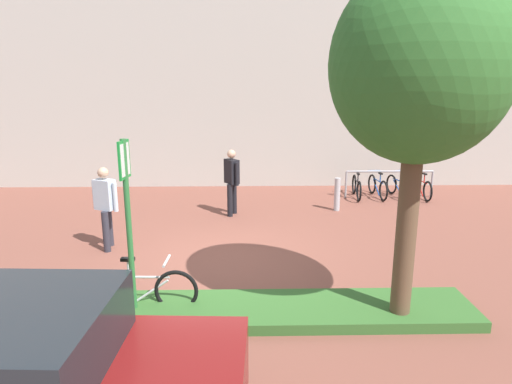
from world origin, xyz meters
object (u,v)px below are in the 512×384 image
object	(u,v)px
bike_at_sign	(142,290)
tree_sidewalk	(420,67)
bike_rack_cluster	(389,186)
person_casual_tan	(106,203)
person_suited_dark	(232,178)
bollard_steel	(337,194)
parking_sign_post	(127,205)

from	to	relation	value
bike_at_sign	tree_sidewalk	bearing A→B (deg)	-5.75
bike_rack_cluster	person_casual_tan	size ratio (longest dim) A/B	1.55
person_casual_tan	person_suited_dark	distance (m)	3.46
bollard_steel	person_casual_tan	size ratio (longest dim) A/B	0.52
tree_sidewalk	parking_sign_post	bearing A→B (deg)	177.16
parking_sign_post	person_casual_tan	bearing A→B (deg)	113.46
parking_sign_post	bollard_steel	world-z (taller)	parking_sign_post
parking_sign_post	bike_at_sign	distance (m)	1.37
person_suited_dark	bike_rack_cluster	bearing A→B (deg)	20.49
parking_sign_post	person_suited_dark	xyz separation A→B (m)	(1.27, 5.23, -0.72)
bike_at_sign	person_casual_tan	xyz separation A→B (m)	(-1.31, 2.64, 0.63)
bike_at_sign	bike_rack_cluster	world-z (taller)	bike_at_sign
tree_sidewalk	bike_rack_cluster	distance (m)	8.12
parking_sign_post	person_suited_dark	world-z (taller)	parking_sign_post
tree_sidewalk	person_suited_dark	distance (m)	6.52
bike_at_sign	bollard_steel	size ratio (longest dim) A/B	1.87
tree_sidewalk	bollard_steel	bearing A→B (deg)	87.46
parking_sign_post	person_casual_tan	world-z (taller)	parking_sign_post
tree_sidewalk	person_suited_dark	bearing A→B (deg)	115.36
bollard_steel	person_suited_dark	bearing A→B (deg)	-173.01
parking_sign_post	person_casual_tan	distance (m)	3.17
person_suited_dark	person_casual_tan	bearing A→B (deg)	-136.17
tree_sidewalk	bollard_steel	world-z (taller)	tree_sidewalk
parking_sign_post	bollard_steel	bearing A→B (deg)	53.73
tree_sidewalk	bike_at_sign	world-z (taller)	tree_sidewalk
person_casual_tan	parking_sign_post	bearing A→B (deg)	-66.54
person_suited_dark	tree_sidewalk	bearing A→B (deg)	-64.64
tree_sidewalk	person_casual_tan	xyz separation A→B (m)	(-5.06, 3.02, -2.56)
parking_sign_post	bike_rack_cluster	size ratio (longest dim) A/B	0.99
tree_sidewalk	parking_sign_post	world-z (taller)	tree_sidewalk
bollard_steel	person_casual_tan	bearing A→B (deg)	-152.73
tree_sidewalk	person_casual_tan	distance (m)	6.43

